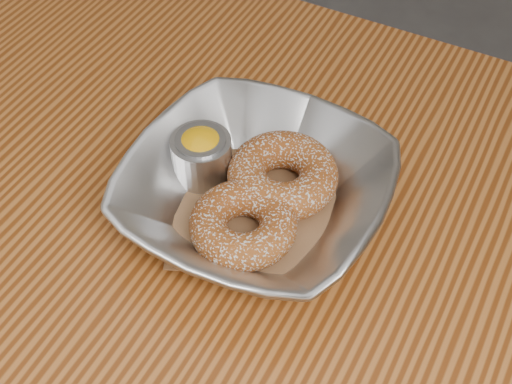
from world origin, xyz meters
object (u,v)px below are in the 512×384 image
at_px(serving_bowl, 256,194).
at_px(donut_back, 283,175).
at_px(donut_front, 243,224).
at_px(table, 172,312).
at_px(ramekin, 202,154).

height_order(serving_bowl, donut_back, serving_bowl).
xyz_separation_m(donut_back, donut_front, (-0.00, -0.07, -0.00)).
bearing_deg(donut_front, serving_bowl, 99.71).
relative_size(serving_bowl, donut_back, 2.29).
bearing_deg(serving_bowl, table, -125.40).
distance_m(table, donut_back, 0.18).
relative_size(donut_back, donut_front, 1.08).
bearing_deg(ramekin, donut_front, -35.20).
bearing_deg(donut_front, table, -145.58).
bearing_deg(donut_back, donut_front, -94.25).
bearing_deg(serving_bowl, donut_front, -80.29).
bearing_deg(table, serving_bowl, 54.60).
relative_size(table, donut_front, 13.04).
xyz_separation_m(serving_bowl, donut_back, (0.01, 0.03, -0.00)).
bearing_deg(table, ramekin, 96.69).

